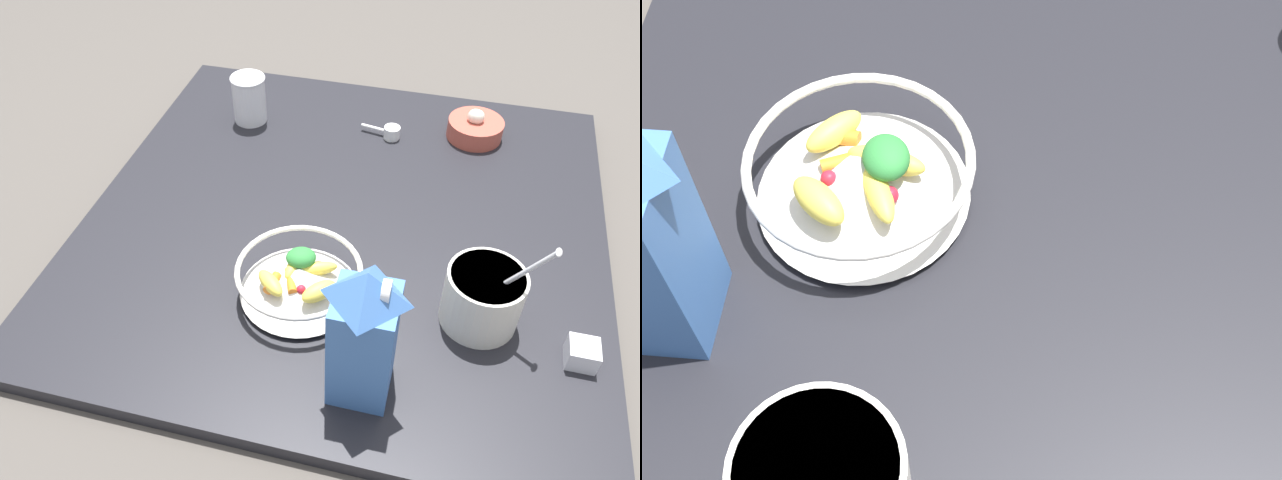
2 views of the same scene
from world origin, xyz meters
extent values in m
plane|color=#4C4742|center=(0.00, 0.00, 0.00)|extent=(6.00, 6.00, 0.00)
cube|color=black|center=(0.00, 0.00, 0.02)|extent=(1.04, 1.04, 0.03)
cylinder|color=silver|center=(-0.22, 0.03, 0.04)|extent=(0.12, 0.12, 0.01)
cone|color=silver|center=(-0.22, 0.03, 0.07)|extent=(0.22, 0.22, 0.05)
torus|color=silver|center=(-0.22, 0.03, 0.10)|extent=(0.23, 0.23, 0.01)
ellipsoid|color=#EFD64C|center=(-0.20, 0.01, 0.08)|extent=(0.05, 0.08, 0.02)
ellipsoid|color=#EFD64C|center=(-0.26, 0.08, 0.09)|extent=(0.07, 0.07, 0.03)
ellipsoid|color=#EFD64C|center=(-0.26, -0.01, 0.09)|extent=(0.07, 0.07, 0.03)
ellipsoid|color=#EFD64C|center=(-0.20, 0.05, 0.09)|extent=(0.08, 0.04, 0.03)
cylinder|color=orange|center=(-0.24, 0.05, 0.08)|extent=(0.06, 0.04, 0.02)
cylinder|color=orange|center=(-0.25, 0.08, 0.08)|extent=(0.04, 0.02, 0.02)
sphere|color=red|center=(-0.25, 0.04, 0.08)|extent=(0.01, 0.01, 0.01)
sphere|color=red|center=(-0.22, 0.03, 0.08)|extent=(0.01, 0.01, 0.01)
sphere|color=red|center=(-0.25, 0.02, 0.08)|extent=(0.02, 0.02, 0.02)
sphere|color=red|center=(-0.19, 0.01, 0.08)|extent=(0.02, 0.02, 0.02)
ellipsoid|color=#2D7F38|center=(-0.20, 0.04, 0.10)|extent=(0.06, 0.07, 0.03)
cylinder|color=white|center=(-0.20, -0.28, 0.13)|extent=(0.12, 0.12, 0.02)
camera|label=1|loc=(-0.93, -0.18, 0.89)|focal=35.00mm
camera|label=2|loc=(-0.08, -0.48, 0.77)|focal=50.00mm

